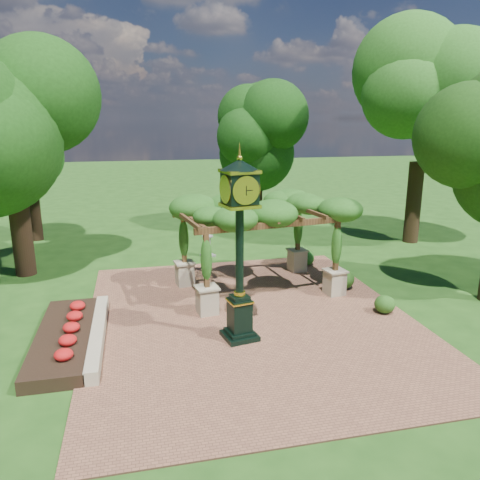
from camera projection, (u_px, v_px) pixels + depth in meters
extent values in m
plane|color=#1E4714|center=(259.00, 332.00, 13.86)|extent=(120.00, 120.00, 0.00)
cube|color=brown|center=(250.00, 318.00, 14.80)|extent=(10.00, 12.00, 0.04)
cube|color=#C6B793|center=(98.00, 334.00, 13.31)|extent=(0.35, 5.00, 0.40)
cube|color=red|center=(65.00, 338.00, 13.12)|extent=(1.50, 5.00, 0.36)
cube|color=black|center=(240.00, 336.00, 13.42)|extent=(1.06, 1.06, 0.14)
cube|color=black|center=(240.00, 316.00, 13.27)|extent=(0.67, 0.67, 1.02)
cube|color=gold|center=(240.00, 301.00, 13.15)|extent=(0.75, 0.75, 0.05)
cylinder|color=black|center=(240.00, 250.00, 12.78)|extent=(0.27, 0.27, 2.61)
cube|color=black|center=(240.00, 188.00, 12.35)|extent=(0.93, 0.93, 0.80)
cylinder|color=beige|center=(246.00, 191.00, 11.99)|extent=(0.68, 0.16, 0.68)
cone|color=black|center=(240.00, 165.00, 12.19)|extent=(1.20, 1.20, 0.28)
sphere|color=gold|center=(240.00, 158.00, 12.15)|extent=(0.16, 0.16, 0.16)
cube|color=tan|center=(207.00, 301.00, 15.04)|extent=(0.70, 0.70, 0.86)
cube|color=#54371C|center=(206.00, 260.00, 14.70)|extent=(0.17, 0.17, 1.76)
cube|color=tan|center=(335.00, 283.00, 16.69)|extent=(0.70, 0.70, 0.86)
cube|color=#54371C|center=(337.00, 246.00, 16.35)|extent=(0.17, 0.17, 1.76)
cube|color=tan|center=(185.00, 274.00, 17.62)|extent=(0.70, 0.70, 0.86)
cube|color=#54371C|center=(184.00, 239.00, 17.28)|extent=(0.17, 0.17, 1.76)
cube|color=tan|center=(297.00, 261.00, 19.27)|extent=(0.70, 0.70, 0.86)
cube|color=#54371C|center=(298.00, 229.00, 18.93)|extent=(0.17, 0.17, 1.76)
cube|color=#54371C|center=(275.00, 225.00, 15.28)|extent=(5.48, 0.93, 0.21)
cube|color=#54371C|center=(244.00, 209.00, 17.86)|extent=(5.48, 0.93, 0.21)
ellipsoid|color=#225418|center=(258.00, 209.00, 16.51)|extent=(5.96, 4.19, 0.95)
cube|color=gray|center=(208.00, 255.00, 21.51)|extent=(0.71, 0.71, 0.10)
cylinder|color=gray|center=(208.00, 246.00, 21.40)|extent=(0.36, 0.36, 0.88)
cylinder|color=gray|center=(207.00, 236.00, 21.28)|extent=(0.67, 0.67, 0.05)
ellipsoid|color=#235016|center=(385.00, 304.00, 15.10)|extent=(0.82, 0.82, 0.59)
ellipsoid|color=#234C15|center=(343.00, 279.00, 17.25)|extent=(0.93, 0.93, 0.75)
ellipsoid|color=#245E1B|center=(306.00, 258.00, 20.02)|extent=(0.85, 0.85, 0.62)
cylinder|color=#331F14|center=(21.00, 231.00, 18.59)|extent=(0.79, 0.79, 3.65)
ellipsoid|color=#173F0F|center=(7.00, 108.00, 17.40)|extent=(5.64, 5.64, 5.76)
cylinder|color=black|center=(35.00, 213.00, 24.09)|extent=(0.60, 0.60, 2.85)
ellipsoid|color=#1F5418|center=(27.00, 140.00, 23.16)|extent=(3.17, 3.17, 4.50)
cylinder|color=black|center=(256.00, 203.00, 26.60)|extent=(0.68, 0.68, 2.97)
ellipsoid|color=#12360D|center=(257.00, 134.00, 25.63)|extent=(3.85, 3.85, 4.70)
cylinder|color=#312213|center=(414.00, 203.00, 23.57)|extent=(0.75, 0.75, 4.07)
ellipsoid|color=#255A19|center=(424.00, 94.00, 22.25)|extent=(4.83, 4.83, 6.43)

